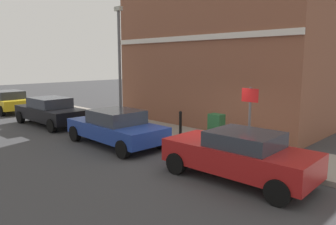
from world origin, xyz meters
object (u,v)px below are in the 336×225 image
Objects in this scene: car_yellow at (8,101)px; utility_cabinet at (216,130)px; car_blue at (116,127)px; bollard_far_kerb at (140,120)px; bollard_near_cabinet at (180,122)px; street_sign at (250,112)px; lamppost at (120,60)px; car_black at (50,111)px; car_red at (239,154)px.

utility_cabinet is at bearing -169.78° from car_yellow.
car_blue is at bearing -179.33° from car_yellow.
bollard_far_kerb is (1.57, -11.13, -0.03)m from car_yellow.
street_sign is at bearing -101.67° from bollard_near_cabinet.
lamppost reaches higher than bollard_near_cabinet.
car_black is 4.48m from lamppost.
bollard_far_kerb is (1.51, 5.96, -0.03)m from car_red.
car_black is at bearing 110.56° from bollard_near_cabinet.
utility_cabinet is (2.41, -14.63, -0.05)m from car_yellow.
car_blue reaches higher than bollard_far_kerb.
utility_cabinet is 1.11× the size of bollard_far_kerb.
street_sign reaches higher than bollard_far_kerb.
lamppost reaches higher than utility_cabinet.
lamppost is at bearing -17.00° from car_red.
bollard_near_cabinet and bollard_far_kerb have the same top height.
car_yellow is (0.02, 5.96, -0.01)m from car_black.
bollard_far_kerb is at bearing -171.09° from car_yellow.
lamppost is (2.31, 8.36, 2.57)m from car_red.
car_blue is 5.23m from street_sign.
car_yellow is (0.04, 11.58, 0.01)m from car_blue.
car_yellow is 16.52m from street_sign.
street_sign is 0.40× the size of lamppost.
bollard_far_kerb is (-0.84, 3.50, 0.02)m from utility_cabinet.
bollard_far_kerb is (1.59, -5.17, -0.03)m from car_black.
car_yellow is at bearing 105.21° from lamppost.
car_blue is 0.98× the size of car_black.
bollard_near_cabinet is 1.00× the size of bollard_far_kerb.
car_yellow is (-0.06, 17.09, -0.00)m from car_red.
car_red is 6.15m from bollard_far_kerb.
car_red is 1.07× the size of car_yellow.
street_sign reaches higher than car_red.
street_sign is (1.78, -4.82, 0.94)m from car_blue.
bollard_near_cabinet is at bearing -59.17° from bollard_far_kerb.
lamppost reaches higher than car_black.
utility_cabinet is 3.60m from bollard_far_kerb.
car_blue reaches higher than bollard_near_cabinet.
bollard_near_cabinet is at bearing -30.61° from car_red.
bollard_far_kerb is at bearing -108.55° from lamppost.
bollard_far_kerb is 5.37m from street_sign.
lamppost reaches higher than car_yellow.
street_sign is (-0.77, -3.71, 0.96)m from bollard_near_cabinet.
street_sign reaches higher than utility_cabinet.
utility_cabinet is 1.93m from bollard_near_cabinet.
utility_cabinet is (2.45, -3.04, -0.04)m from car_blue.
car_yellow is at bearing 99.34° from utility_cabinet.
car_red is at bearing -178.91° from car_yellow.
car_red reaches higher than car_blue.
car_yellow is at bearing 98.04° from bollard_far_kerb.
car_red reaches higher than car_yellow.
car_yellow is 9.41m from lamppost.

